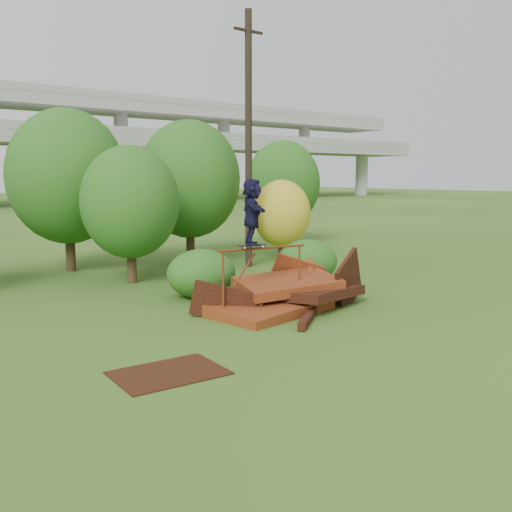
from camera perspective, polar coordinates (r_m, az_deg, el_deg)
ground at (r=14.65m, az=7.45°, el=-6.78°), size 240.00×240.00×0.00m
scrap_pile at (r=16.03m, az=3.35°, el=-3.92°), size 5.53×3.66×1.96m
grind_rail at (r=15.36m, az=0.67°, el=-1.01°), size 2.68×0.48×1.83m
skateboard at (r=15.11m, az=-0.39°, el=1.07°), size 0.79×0.32×0.08m
skater at (r=15.02m, az=-0.40°, el=4.45°), size 1.31×1.64×1.75m
flat_plate at (r=11.18m, az=-8.72°, el=-11.49°), size 2.17×1.64×0.03m
tree_1 at (r=23.31m, az=-18.37°, el=7.54°), size 4.52×4.52×6.29m
tree_2 at (r=20.14m, az=-12.50°, el=5.27°), size 3.39×3.39×4.77m
tree_3 at (r=24.80m, az=-6.67°, el=7.61°), size 4.39×4.39×6.09m
tree_4 at (r=25.29m, az=2.57°, el=4.28°), size 2.57×2.57×3.55m
tree_5 at (r=30.74m, az=2.70°, el=7.24°), size 3.97×3.97×5.58m
shrub_left at (r=17.58m, az=-5.49°, el=-1.75°), size 2.17×2.00×1.50m
shrub_right at (r=19.92m, az=5.16°, el=-0.53°), size 2.17×1.99×1.53m
utility_pole at (r=23.30m, az=-0.75°, el=11.54°), size 1.40×0.28×10.14m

